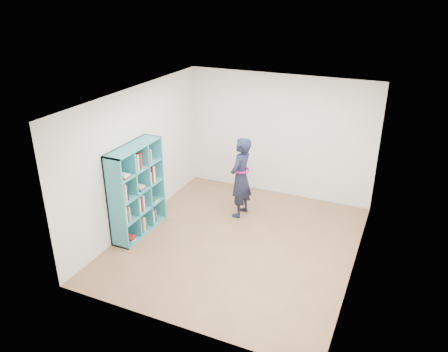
% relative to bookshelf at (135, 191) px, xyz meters
% --- Properties ---
extents(floor, '(4.50, 4.50, 0.00)m').
position_rel_bookshelf_xyz_m(floor, '(1.83, 0.38, -0.82)').
color(floor, brown).
rests_on(floor, ground).
extents(ceiling, '(4.50, 4.50, 0.00)m').
position_rel_bookshelf_xyz_m(ceiling, '(1.83, 0.38, 1.78)').
color(ceiling, white).
rests_on(ceiling, wall_back).
extents(wall_left, '(0.02, 4.50, 2.60)m').
position_rel_bookshelf_xyz_m(wall_left, '(-0.17, 0.38, 0.48)').
color(wall_left, silver).
rests_on(wall_left, floor).
extents(wall_right, '(0.02, 4.50, 2.60)m').
position_rel_bookshelf_xyz_m(wall_right, '(3.83, 0.38, 0.48)').
color(wall_right, silver).
rests_on(wall_right, floor).
extents(wall_back, '(4.00, 0.02, 2.60)m').
position_rel_bookshelf_xyz_m(wall_back, '(1.83, 2.63, 0.48)').
color(wall_back, silver).
rests_on(wall_back, floor).
extents(wall_front, '(4.00, 0.02, 2.60)m').
position_rel_bookshelf_xyz_m(wall_front, '(1.83, -1.87, 0.48)').
color(wall_front, silver).
rests_on(wall_front, floor).
extents(bookshelf, '(0.37, 1.26, 1.68)m').
position_rel_bookshelf_xyz_m(bookshelf, '(0.00, 0.00, 0.00)').
color(bookshelf, teal).
rests_on(bookshelf, floor).
extents(person, '(0.43, 0.62, 1.61)m').
position_rel_bookshelf_xyz_m(person, '(1.49, 1.35, -0.02)').
color(person, black).
rests_on(person, floor).
extents(smartphone, '(0.01, 0.09, 0.13)m').
position_rel_bookshelf_xyz_m(smartphone, '(1.36, 1.46, 0.09)').
color(smartphone, silver).
rests_on(smartphone, person).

